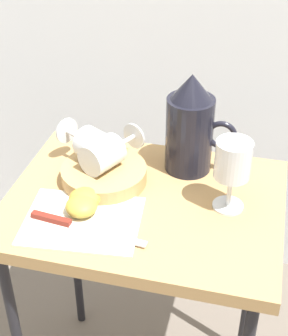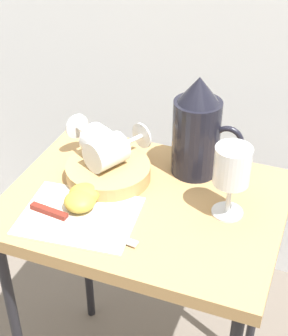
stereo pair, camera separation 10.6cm
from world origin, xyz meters
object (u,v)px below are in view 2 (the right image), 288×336
object	(u,v)px
wine_glass_tipped_far	(101,143)
pitcher	(197,135)
table	(144,224)
basket_tray	(108,172)
wine_glass_upright	(232,170)
wine_glass_tipped_near	(109,151)
apple_half_right	(80,201)
apple_half_left	(84,194)
knife	(67,218)

from	to	relation	value
wine_glass_tipped_far	pitcher	bearing A→B (deg)	19.98
table	wine_glass_tipped_far	distance (m)	0.20
basket_tray	pitcher	size ratio (longest dim) A/B	0.81
basket_tray	wine_glass_upright	xyz separation A→B (m)	(0.27, -0.03, 0.09)
wine_glass_tipped_near	wine_glass_tipped_far	size ratio (longest dim) A/B	1.01
wine_glass_upright	wine_glass_tipped_near	size ratio (longest dim) A/B	0.98
pitcher	apple_half_right	xyz separation A→B (m)	(-0.18, -0.22, -0.07)
basket_tray	table	bearing A→B (deg)	-23.49
apple_half_left	apple_half_right	xyz separation A→B (m)	(0.00, -0.03, 0.00)
pitcher	apple_half_right	size ratio (longest dim) A/B	3.54
apple_half_left	apple_half_right	size ratio (longest dim) A/B	1.00
apple_half_left	pitcher	bearing A→B (deg)	47.07
wine_glass_upright	apple_half_left	xyz separation A→B (m)	(-0.29, -0.07, -0.08)
table	wine_glass_tipped_far	size ratio (longest dim) A/B	4.22
wine_glass_tipped_near	wine_glass_tipped_far	distance (m)	0.04
wine_glass_tipped_far	apple_half_left	distance (m)	0.13
wine_glass_tipped_near	apple_half_right	world-z (taller)	wine_glass_tipped_near
basket_tray	wine_glass_tipped_near	bearing A→B (deg)	60.96
wine_glass_upright	apple_half_left	size ratio (longest dim) A/B	2.40
apple_half_left	apple_half_right	bearing A→B (deg)	-84.54
pitcher	wine_glass_tipped_near	bearing A→B (deg)	-150.82
apple_half_right	knife	xyz separation A→B (m)	(-0.01, -0.04, -0.01)
table	wine_glass_tipped_near	xyz separation A→B (m)	(-0.10, 0.05, 0.14)
table	apple_half_right	xyz separation A→B (m)	(-0.11, -0.08, 0.09)
wine_glass_upright	apple_half_left	bearing A→B (deg)	-165.90
table	basket_tray	bearing A→B (deg)	156.51
basket_tray	apple_half_left	world-z (taller)	apple_half_left
apple_half_right	knife	distance (m)	0.05
table	wine_glass_upright	xyz separation A→B (m)	(0.17, 0.02, 0.17)
basket_tray	wine_glass_tipped_far	size ratio (longest dim) A/B	1.19
table	wine_glass_tipped_near	world-z (taller)	wine_glass_tipped_near
wine_glass_tipped_far	apple_half_right	bearing A→B (deg)	-83.01
pitcher	apple_half_right	bearing A→B (deg)	-129.01
pitcher	apple_half_left	bearing A→B (deg)	-132.93
basket_tray	wine_glass_tipped_far	bearing A→B (deg)	135.82
wine_glass_tipped_far	table	bearing A→B (deg)	-28.61
table	pitcher	world-z (taller)	pitcher
table	basket_tray	distance (m)	0.14
table	apple_half_right	size ratio (longest dim) A/B	10.17
wine_glass_tipped_near	apple_half_left	xyz separation A→B (m)	(-0.01, -0.10, -0.05)
wine_glass_upright	wine_glass_tipped_far	size ratio (longest dim) A/B	0.99
pitcher	wine_glass_tipped_far	world-z (taller)	pitcher
basket_tray	knife	xyz separation A→B (m)	(-0.02, -0.17, -0.01)
table	apple_half_right	bearing A→B (deg)	-144.22
apple_half_left	wine_glass_tipped_near	bearing A→B (deg)	83.07
wine_glass_tipped_far	knife	size ratio (longest dim) A/B	0.64
wine_glass_tipped_near	wine_glass_tipped_far	world-z (taller)	wine_glass_tipped_far
pitcher	wine_glass_tipped_near	world-z (taller)	pitcher
table	apple_half_right	world-z (taller)	apple_half_right
pitcher	wine_glass_tipped_near	xyz separation A→B (m)	(-0.17, -0.09, -0.02)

